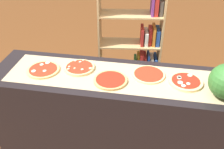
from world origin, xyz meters
name	(u,v)px	position (x,y,z in m)	size (l,w,h in m)	color
ground_plane	(112,145)	(0.00, 0.00, 0.00)	(12.00, 12.00, 0.00)	brown
counter	(112,114)	(0.00, 0.00, 0.45)	(2.23, 0.64, 0.91)	black
parchment_paper	(112,76)	(0.00, 0.00, 0.91)	(1.89, 0.48, 0.00)	tan
pizza_mozzarella_0	(43,70)	(-0.64, -0.02, 0.92)	(0.30, 0.30, 0.02)	#DBB26B
pizza_mushroom_1	(79,68)	(-0.32, 0.07, 0.92)	(0.28, 0.28, 0.03)	#E5C17F
pizza_plain_2	(110,80)	(0.00, -0.08, 0.92)	(0.29, 0.29, 0.02)	tan
pizza_plain_3	(149,74)	(0.32, 0.07, 0.92)	(0.30, 0.30, 0.02)	#E5C17F
pizza_mozzarella_4	(186,82)	(0.64, 0.01, 0.92)	(0.29, 0.29, 0.03)	#E5C17F
bookshelf	(138,50)	(0.16, 0.97, 0.68)	(0.78, 0.37, 1.52)	tan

